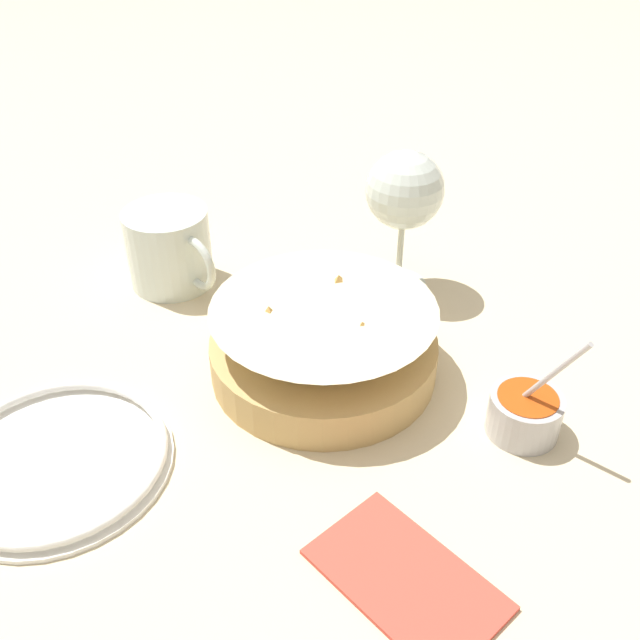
{
  "coord_description": "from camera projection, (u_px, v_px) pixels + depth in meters",
  "views": [
    {
      "loc": [
        0.38,
        -0.39,
        0.45
      ],
      "look_at": [
        -0.0,
        -0.01,
        0.06
      ],
      "focal_mm": 40.0,
      "sensor_mm": 36.0,
      "label": 1
    }
  ],
  "objects": [
    {
      "name": "sauce_cup",
      "position": [
        525.0,
        412.0,
        0.62
      ],
      "size": [
        0.07,
        0.06,
        0.12
      ],
      "color": "#B7B7BC",
      "rests_on": "ground_plane"
    },
    {
      "name": "beer_mug",
      "position": [
        170.0,
        251.0,
        0.8
      ],
      "size": [
        0.13,
        0.09,
        0.09
      ],
      "color": "silver",
      "rests_on": "ground_plane"
    },
    {
      "name": "wine_glass",
      "position": [
        404.0,
        194.0,
        0.76
      ],
      "size": [
        0.08,
        0.08,
        0.16
      ],
      "color": "silver",
      "rests_on": "ground_plane"
    },
    {
      "name": "napkin",
      "position": [
        406.0,
        577.0,
        0.51
      ],
      "size": [
        0.14,
        0.09,
        0.01
      ],
      "color": "#DB4C3D",
      "rests_on": "ground_plane"
    },
    {
      "name": "side_plate",
      "position": [
        56.0,
        459.0,
        0.59
      ],
      "size": [
        0.19,
        0.19,
        0.01
      ],
      "color": "white",
      "rests_on": "ground_plane"
    },
    {
      "name": "ground_plane",
      "position": [
        334.0,
        364.0,
        0.71
      ],
      "size": [
        4.0,
        4.0,
        0.0
      ],
      "primitive_type": "plane",
      "color": "beige"
    },
    {
      "name": "food_basket",
      "position": [
        320.0,
        341.0,
        0.68
      ],
      "size": [
        0.22,
        0.22,
        0.08
      ],
      "color": "tan",
      "rests_on": "ground_plane"
    }
  ]
}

